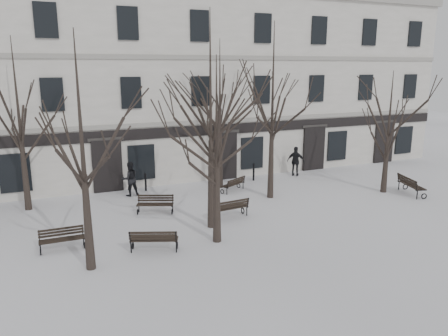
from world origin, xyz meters
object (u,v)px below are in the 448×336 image
tree_1 (217,129)px  bench_5 (410,185)px  tree_0 (80,125)px  bench_0 (62,238)px  tree_2 (211,95)px  bench_1 (154,239)px  bench_3 (155,203)px  bench_4 (234,184)px  tree_3 (390,118)px  bench_2 (230,208)px

tree_1 → bench_5: (12.14, 1.96, -3.97)m
tree_0 → bench_0: bearing=111.0°
tree_2 → bench_1: size_ratio=4.84×
bench_0 → tree_2: bearing=0.3°
bench_3 → tree_0: bearing=-103.2°
bench_4 → tree_1: bearing=31.3°
tree_2 → bench_3: bearing=122.4°
tree_0 → bench_1: (2.36, 0.54, -4.48)m
tree_3 → bench_3: bearing=173.3°
tree_1 → bench_4: (3.54, 6.22, -4.07)m
bench_0 → bench_3: bench_3 is taller
bench_1 → bench_2: size_ratio=1.00×
tree_1 → bench_2: tree_1 is taller
tree_2 → bench_4: tree_2 is taller
bench_0 → bench_5: 17.85m
bench_0 → bench_3: size_ratio=0.92×
tree_0 → tree_3: size_ratio=1.21×
tree_1 → tree_2: size_ratio=0.80×
bench_1 → tree_0: bearing=34.7°
tree_3 → bench_5: bearing=-42.4°
bench_4 → tree_0: bearing=9.6°
bench_2 → bench_4: bench_2 is taller
tree_1 → tree_3: size_ratio=1.10×
tree_1 → bench_4: bearing=60.3°
tree_0 → tree_3: tree_0 is taller
tree_1 → bench_5: 12.92m
tree_3 → bench_4: 9.09m
tree_2 → bench_1: bearing=-152.0°
tree_1 → bench_0: (-5.71, 1.57, -4.06)m
bench_1 → bench_4: size_ratio=1.13×
tree_0 → bench_5: bearing=8.3°
bench_1 → bench_4: 8.69m
tree_1 → bench_0: tree_1 is taller
bench_3 → bench_5: bench_5 is taller
tree_3 → bench_1: bearing=-168.2°
bench_0 → tree_1: bearing=-15.1°
tree_2 → bench_2: bearing=31.8°
tree_1 → bench_3: tree_1 is taller
bench_0 → bench_2: (7.27, 0.74, 0.05)m
tree_1 → bench_5: tree_1 is taller
tree_2 → bench_3: tree_2 is taller
tree_2 → bench_5: bearing=1.9°
tree_1 → tree_3: bearing=14.4°
tree_3 → bench_1: (-13.69, -2.85, -3.63)m
tree_1 → bench_4: tree_1 is taller
tree_2 → tree_3: (10.76, 1.29, -1.54)m
bench_1 → bench_3: size_ratio=1.04×
bench_5 → bench_1: bearing=113.6°
bench_0 → bench_2: size_ratio=0.89×
tree_3 → bench_5: size_ratio=3.18×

